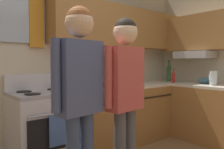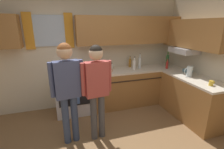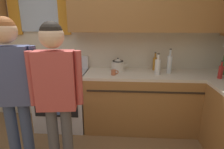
# 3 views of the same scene
# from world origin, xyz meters

# --- Properties ---
(back_wall_unit) EXTENTS (4.60, 0.42, 2.60)m
(back_wall_unit) POSITION_xyz_m (0.08, 1.82, 1.49)
(back_wall_unit) COLOR beige
(back_wall_unit) RESTS_ON ground
(kitchen_counter_run) EXTENTS (2.28, 2.02, 0.90)m
(kitchen_counter_run) POSITION_xyz_m (1.47, 1.16, 0.45)
(kitchen_counter_run) COLOR #9E6B38
(kitchen_counter_run) RESTS_ON ground
(stove_oven) EXTENTS (0.76, 0.67, 1.10)m
(stove_oven) POSITION_xyz_m (-0.38, 1.54, 0.47)
(stove_oven) COLOR silver
(stove_oven) RESTS_ON ground
(bottle_wine_green) EXTENTS (0.08, 0.08, 0.39)m
(bottle_wine_green) POSITION_xyz_m (2.06, 1.56, 1.05)
(bottle_wine_green) COLOR #2D6633
(bottle_wine_green) RESTS_ON kitchen_counter_run
(bottle_tall_clear) EXTENTS (0.07, 0.07, 0.37)m
(bottle_tall_clear) POSITION_xyz_m (1.27, 1.57, 1.04)
(bottle_tall_clear) COLOR silver
(bottle_tall_clear) RESTS_ON kitchen_counter_run
(bottle_sauce_red) EXTENTS (0.06, 0.06, 0.25)m
(bottle_sauce_red) POSITION_xyz_m (1.89, 1.34, 0.99)
(bottle_sauce_red) COLOR red
(bottle_sauce_red) RESTS_ON kitchen_counter_run
(bottle_milk_white) EXTENTS (0.08, 0.08, 0.31)m
(bottle_milk_white) POSITION_xyz_m (1.08, 1.48, 1.02)
(bottle_milk_white) COLOR white
(bottle_milk_white) RESTS_ON kitchen_counter_run
(bottle_oil_amber) EXTENTS (0.06, 0.06, 0.29)m
(bottle_oil_amber) POSITION_xyz_m (1.08, 1.74, 1.01)
(bottle_oil_amber) COLOR #B27223
(bottle_oil_amber) RESTS_ON kitchen_counter_run
(cup_terracotta) EXTENTS (0.11, 0.07, 0.08)m
(cup_terracotta) POSITION_xyz_m (0.45, 1.41, 0.94)
(cup_terracotta) COLOR #B76642
(cup_terracotta) RESTS_ON kitchen_counter_run
(mug_mustard_yellow) EXTENTS (0.12, 0.08, 0.09)m
(mug_mustard_yellow) POSITION_xyz_m (1.93, 0.10, 0.95)
(mug_mustard_yellow) COLOR gold
(mug_mustard_yellow) RESTS_ON kitchen_counter_run
(stovetop_kettle) EXTENTS (0.27, 0.20, 0.21)m
(stovetop_kettle) POSITION_xyz_m (0.50, 1.66, 1.00)
(stovetop_kettle) COLOR silver
(stovetop_kettle) RESTS_ON kitchen_counter_run
(water_pitcher) EXTENTS (0.19, 0.11, 0.22)m
(water_pitcher) POSITION_xyz_m (1.94, 0.65, 1.01)
(water_pitcher) COLOR silver
(water_pitcher) RESTS_ON kitchen_counter_run
(mixing_bowl) EXTENTS (0.23, 0.23, 0.10)m
(mixing_bowl) POSITION_xyz_m (2.11, 0.88, 0.95)
(mixing_bowl) COLOR teal
(mixing_bowl) RESTS_ON kitchen_counter_run
(adult_left) EXTENTS (0.52, 0.23, 1.69)m
(adult_left) POSITION_xyz_m (-0.51, 0.52, 1.07)
(adult_left) COLOR #38476B
(adult_left) RESTS_ON ground
(adult_in_plaid) EXTENTS (0.51, 0.22, 1.65)m
(adult_in_plaid) POSITION_xyz_m (-0.06, 0.48, 1.04)
(adult_in_plaid) COLOR #4C4C51
(adult_in_plaid) RESTS_ON ground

